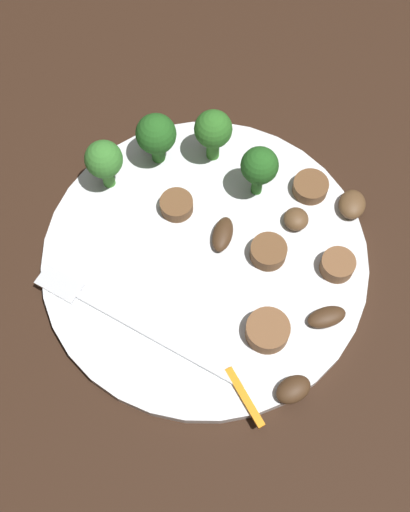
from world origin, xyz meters
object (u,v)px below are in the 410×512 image
(plate, at_px, (205,259))
(mushroom_1, at_px, (293,389))
(mushroom_2, at_px, (352,204))
(sausage_slice_3, at_px, (338,265))
(sausage_slice_1, at_px, (177,205))
(sausage_slice_0, at_px, (268,331))
(mushroom_4, at_px, (223,234))
(broccoli_floret_2, at_px, (104,161))
(broccoli_floret_0, at_px, (259,167))
(mushroom_0, at_px, (296,219))
(fork, at_px, (123,319))
(mushroom_3, at_px, (327,317))
(sausage_slice_2, at_px, (268,252))
(pepper_strip_0, at_px, (245,397))
(broccoli_floret_1, at_px, (213,131))
(broccoli_floret_3, at_px, (156,135))
(sausage_slice_4, at_px, (310,187))

(plate, xyz_separation_m, mushroom_1, (-0.09, 0.08, 0.01))
(mushroom_2, bearing_deg, sausage_slice_3, 90.85)
(sausage_slice_1, bearing_deg, sausage_slice_0, 140.68)
(plate, xyz_separation_m, sausage_slice_0, (-0.06, 0.05, 0.01))
(sausage_slice_0, height_order, mushroom_4, sausage_slice_0)
(plate, bearing_deg, sausage_slice_0, 143.51)
(broccoli_floret_2, bearing_deg, sausage_slice_1, 174.28)
(broccoli_floret_0, relative_size, sausage_slice_1, 1.97)
(sausage_slice_0, distance_m, mushroom_2, 0.13)
(plate, relative_size, sausage_slice_3, 9.74)
(mushroom_0, xyz_separation_m, mushroom_4, (0.05, 0.03, -0.00))
(fork, relative_size, broccoli_floret_2, 3.50)
(broccoli_floret_2, relative_size, mushroom_2, 1.90)
(fork, relative_size, mushroom_3, 5.92)
(mushroom_4, bearing_deg, mushroom_0, -149.76)
(sausage_slice_2, bearing_deg, mushroom_4, -6.52)
(mushroom_0, height_order, mushroom_2, same)
(mushroom_0, bearing_deg, mushroom_4, 30.24)
(sausage_slice_2, xyz_separation_m, pepper_strip_0, (-0.01, 0.11, -0.00))
(broccoli_floret_1, relative_size, mushroom_3, 1.76)
(broccoli_floret_1, distance_m, broccoli_floret_3, 0.05)
(plate, bearing_deg, broccoli_floret_1, -76.31)
(plate, relative_size, mushroom_1, 9.57)
(plate, relative_size, pepper_strip_0, 5.40)
(broccoli_floret_2, height_order, broccoli_floret_3, same)
(plate, distance_m, sausage_slice_4, 0.11)
(sausage_slice_3, bearing_deg, mushroom_2, -89.15)
(broccoli_floret_0, relative_size, mushroom_4, 1.71)
(sausage_slice_1, bearing_deg, sausage_slice_2, 167.59)
(sausage_slice_4, relative_size, pepper_strip_0, 0.60)
(broccoli_floret_3, height_order, sausage_slice_1, broccoli_floret_3)
(sausage_slice_4, height_order, pepper_strip_0, sausage_slice_4)
(sausage_slice_1, bearing_deg, mushroom_3, 157.86)
(plate, relative_size, mushroom_3, 8.57)
(broccoli_floret_2, bearing_deg, sausage_slice_0, 151.46)
(sausage_slice_1, height_order, pepper_strip_0, sausage_slice_1)
(sausage_slice_4, bearing_deg, sausage_slice_1, 26.57)
(mushroom_3, height_order, mushroom_4, mushroom_4)
(sausage_slice_1, bearing_deg, plate, 136.05)
(mushroom_1, height_order, mushroom_3, mushroom_1)
(plate, xyz_separation_m, mushroom_3, (-0.10, 0.02, 0.01))
(broccoli_floret_1, distance_m, mushroom_1, 0.21)
(sausage_slice_2, relative_size, sausage_slice_4, 0.99)
(plate, relative_size, broccoli_floret_0, 4.86)
(sausage_slice_3, distance_m, mushroom_3, 0.04)
(sausage_slice_4, distance_m, mushroom_1, 0.17)
(plate, distance_m, broccoli_floret_0, 0.08)
(broccoli_floret_2, relative_size, broccoli_floret_3, 0.99)
(broccoli_floret_0, bearing_deg, broccoli_floret_1, -26.39)
(broccoli_floret_3, distance_m, sausage_slice_2, 0.13)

